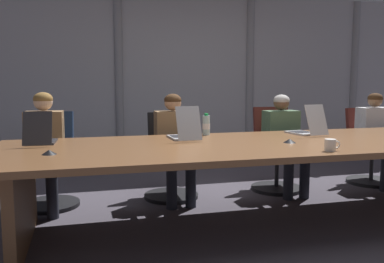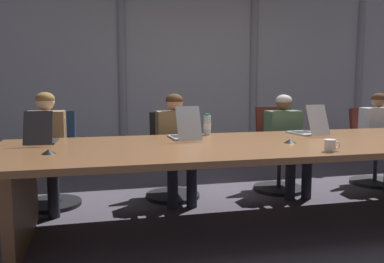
# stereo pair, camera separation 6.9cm
# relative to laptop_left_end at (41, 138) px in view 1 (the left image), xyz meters

# --- Properties ---
(ground_plane) EXTENTS (15.41, 15.41, 0.00)m
(ground_plane) POSITION_rel_laptop_left_end_xyz_m (1.92, -0.39, -0.81)
(ground_plane) COLOR #47424C
(conference_table) EXTENTS (4.59, 1.46, 0.75)m
(conference_table) POSITION_rel_laptop_left_end_xyz_m (1.92, -0.39, -0.19)
(conference_table) COLOR brown
(conference_table) RESTS_ON ground_plane
(curtain_backdrop) EXTENTS (7.70, 0.17, 2.60)m
(curtain_backdrop) POSITION_rel_laptop_left_end_xyz_m (1.92, 2.35, 0.49)
(curtain_backdrop) COLOR #9999A0
(curtain_backdrop) RESTS_ON ground_plane
(laptop_left_end) EXTENTS (0.26, 0.43, 0.29)m
(laptop_left_end) POSITION_rel_laptop_left_end_xyz_m (0.00, 0.00, 0.00)
(laptop_left_end) COLOR #2D2D33
(laptop_left_end) RESTS_ON conference_table
(laptop_left_mid) EXTENTS (0.24, 0.46, 0.32)m
(laptop_left_mid) POSITION_rel_laptop_left_end_xyz_m (1.26, -0.03, 0.00)
(laptop_left_mid) COLOR #A8ADB7
(laptop_left_mid) RESTS_ON conference_table
(laptop_center) EXTENTS (0.27, 0.47, 0.31)m
(laptop_center) POSITION_rel_laptop_left_end_xyz_m (2.55, -0.02, 0.00)
(laptop_center) COLOR #BCBCC1
(laptop_center) RESTS_ON conference_table
(office_chair_left_end) EXTENTS (0.60, 0.61, 0.97)m
(office_chair_left_end) POSITION_rel_laptop_left_end_xyz_m (0.01, 0.72, -0.45)
(office_chair_left_end) COLOR navy
(office_chair_left_end) RESTS_ON ground_plane
(office_chair_left_mid) EXTENTS (0.60, 0.60, 0.94)m
(office_chair_left_mid) POSITION_rel_laptop_left_end_xyz_m (1.29, 0.72, -0.46)
(office_chair_left_mid) COLOR black
(office_chair_left_mid) RESTS_ON ground_plane
(office_chair_center) EXTENTS (0.60, 0.60, 0.98)m
(office_chair_center) POSITION_rel_laptop_left_end_xyz_m (2.57, 0.72, -0.45)
(office_chair_center) COLOR #511E19
(office_chair_center) RESTS_ON ground_plane
(office_chair_right_mid) EXTENTS (0.60, 0.60, 0.95)m
(office_chair_right_mid) POSITION_rel_laptop_left_end_xyz_m (3.88, 0.72, -0.45)
(office_chair_right_mid) COLOR #511E19
(office_chair_right_mid) RESTS_ON ground_plane
(person_left_end) EXTENTS (0.40, 0.56, 1.18)m
(person_left_end) POSITION_rel_laptop_left_end_xyz_m (-0.03, 0.56, -0.14)
(person_left_end) COLOR olive
(person_left_end) RESTS_ON ground_plane
(person_left_mid) EXTENTS (0.39, 0.55, 1.16)m
(person_left_mid) POSITION_rel_laptop_left_end_xyz_m (1.30, 0.56, -0.15)
(person_left_mid) COLOR olive
(person_left_mid) RESTS_ON ground_plane
(person_center) EXTENTS (0.41, 0.55, 1.14)m
(person_center) POSITION_rel_laptop_left_end_xyz_m (2.60, 0.56, -0.16)
(person_center) COLOR #4C6B4C
(person_center) RESTS_ON ground_plane
(person_right_mid) EXTENTS (0.41, 0.55, 1.14)m
(person_right_mid) POSITION_rel_laptop_left_end_xyz_m (3.87, 0.56, -0.16)
(person_right_mid) COLOR silver
(person_right_mid) RESTS_ON ground_plane
(water_bottle_primary) EXTENTS (0.08, 0.08, 0.22)m
(water_bottle_primary) POSITION_rel_laptop_left_end_xyz_m (1.56, 0.22, 0.04)
(water_bottle_primary) COLOR silver
(water_bottle_primary) RESTS_ON conference_table
(coffee_mug_near) EXTENTS (0.13, 0.09, 0.09)m
(coffee_mug_near) POSITION_rel_laptop_left_end_xyz_m (2.21, -0.95, -0.01)
(coffee_mug_near) COLOR white
(coffee_mug_near) RESTS_ON conference_table
(conference_mic_left_side) EXTENTS (0.11, 0.11, 0.03)m
(conference_mic_left_side) POSITION_rel_laptop_left_end_xyz_m (0.11, -0.55, -0.04)
(conference_mic_left_side) COLOR black
(conference_mic_left_side) RESTS_ON conference_table
(conference_mic_right_side) EXTENTS (0.11, 0.11, 0.03)m
(conference_mic_right_side) POSITION_rel_laptop_left_end_xyz_m (2.11, -0.47, -0.04)
(conference_mic_right_side) COLOR black
(conference_mic_right_side) RESTS_ON conference_table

